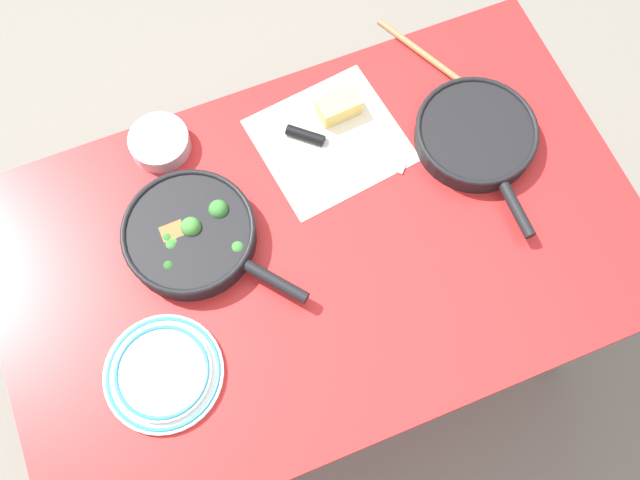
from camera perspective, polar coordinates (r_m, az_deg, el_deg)
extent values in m
plane|color=slate|center=(2.16, 0.00, -7.25)|extent=(14.00, 14.00, 0.00)
cube|color=red|center=(1.47, 0.00, -0.49)|extent=(1.32, 0.81, 0.03)
cylinder|color=#BCBCC1|center=(2.08, 12.02, 10.00)|extent=(0.05, 0.05, 0.71)
cylinder|color=#BCBCC1|center=(1.97, -20.35, -1.68)|extent=(0.05, 0.05, 0.71)
cylinder|color=#BCBCC1|center=(1.92, 21.06, -6.97)|extent=(0.05, 0.05, 0.71)
cylinder|color=black|center=(1.46, -10.36, 0.41)|extent=(0.27, 0.27, 0.05)
torus|color=black|center=(1.43, -10.52, 0.77)|extent=(0.27, 0.27, 0.01)
cylinder|color=black|center=(1.39, -3.57, -3.31)|extent=(0.11, 0.13, 0.02)
cylinder|color=#2C6823|center=(1.46, -11.39, -0.51)|extent=(0.01, 0.01, 0.02)
sphere|color=#387A33|center=(1.44, -11.52, -0.26)|extent=(0.03, 0.03, 0.03)
cylinder|color=#205218|center=(1.45, -11.83, -2.36)|extent=(0.01, 0.01, 0.02)
sphere|color=#286023|center=(1.43, -11.98, -2.12)|extent=(0.03, 0.03, 0.03)
cylinder|color=#2C6823|center=(1.46, -11.64, -0.75)|extent=(0.01, 0.01, 0.02)
sphere|color=#387A33|center=(1.44, -11.78, -0.49)|extent=(0.03, 0.03, 0.03)
cylinder|color=#2C6823|center=(1.44, -6.49, -0.95)|extent=(0.01, 0.01, 0.02)
sphere|color=#387A33|center=(1.42, -6.57, -0.68)|extent=(0.03, 0.03, 0.03)
cylinder|color=#357027|center=(1.46, -10.11, 0.63)|extent=(0.01, 0.01, 0.02)
sphere|color=#428438|center=(1.44, -10.28, 1.02)|extent=(0.04, 0.04, 0.04)
cylinder|color=#2C6823|center=(1.47, -7.98, 2.03)|extent=(0.01, 0.01, 0.02)
sphere|color=#387A33|center=(1.45, -8.11, 2.42)|extent=(0.04, 0.04, 0.04)
cylinder|color=#245B1C|center=(1.47, -11.92, -0.20)|extent=(0.01, 0.01, 0.02)
sphere|color=#2D6B28|center=(1.45, -12.06, 0.06)|extent=(0.03, 0.03, 0.03)
cube|color=olive|center=(1.46, -10.56, 0.02)|extent=(0.04, 0.04, 0.03)
cube|color=olive|center=(1.46, -9.76, 0.67)|extent=(0.04, 0.05, 0.03)
cube|color=olive|center=(1.45, -8.73, 0.97)|extent=(0.05, 0.05, 0.04)
cube|color=olive|center=(1.46, -11.59, 0.43)|extent=(0.05, 0.04, 0.04)
cylinder|color=black|center=(1.57, 12.31, 8.22)|extent=(0.26, 0.26, 0.04)
torus|color=black|center=(1.55, 12.47, 8.62)|extent=(0.26, 0.26, 0.01)
cylinder|color=black|center=(1.50, 15.46, 2.36)|extent=(0.03, 0.13, 0.02)
cylinder|color=#E5CC60|center=(1.57, 12.28, 8.17)|extent=(0.21, 0.21, 0.02)
cylinder|color=#996B42|center=(1.67, 9.08, 13.91)|extent=(0.15, 0.30, 0.02)
ellipsoid|color=#996B42|center=(1.63, 14.14, 10.09)|extent=(0.06, 0.07, 0.02)
cube|color=silver|center=(1.55, 0.81, 7.98)|extent=(0.33, 0.31, 0.00)
cube|color=silver|center=(1.54, 3.53, 6.73)|extent=(0.15, 0.14, 0.01)
cylinder|color=black|center=(1.55, -1.18, 8.39)|extent=(0.08, 0.07, 0.02)
cube|color=#EACC66|center=(1.57, 1.51, 10.59)|extent=(0.09, 0.06, 0.05)
cylinder|color=silver|center=(1.41, -12.39, -10.39)|extent=(0.23, 0.23, 0.01)
torus|color=teal|center=(1.40, -12.44, -10.35)|extent=(0.22, 0.22, 0.01)
cylinder|color=silver|center=(1.40, -12.49, -10.30)|extent=(0.19, 0.19, 0.01)
torus|color=teal|center=(1.39, -12.54, -10.25)|extent=(0.18, 0.18, 0.01)
cylinder|color=#B7B7BC|center=(1.57, -12.70, 7.62)|extent=(0.13, 0.13, 0.04)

